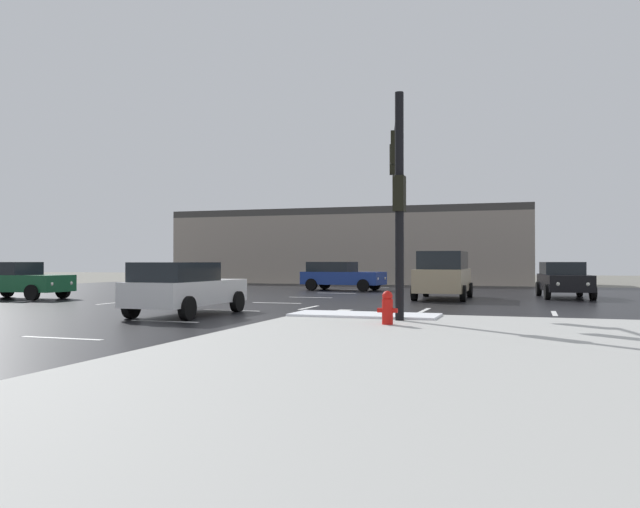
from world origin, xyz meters
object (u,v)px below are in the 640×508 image
Objects in this scene: fire_hydrant at (387,308)px; sedan_green at (16,279)px; sedan_white at (184,287)px; sedan_blue at (340,275)px; sedan_black at (564,279)px; suv_tan at (443,274)px; traffic_signal_mast at (398,175)px.

fire_hydrant is 19.26m from sedan_green.
sedan_white is at bearing -24.54° from sedan_green.
sedan_blue and sedan_green have the same top height.
sedan_blue and sedan_white have the same top height.
fire_hydrant is 0.17× the size of sedan_black.
suv_tan reaches higher than sedan_green.
sedan_black is 1.00× the size of sedan_blue.
sedan_green is 18.36m from suv_tan.
sedan_green is (-11.24, 5.28, 0.00)m from sedan_white.
fire_hydrant is at bearing -21.65° from sedan_green.
sedan_white is at bearing 162.97° from fire_hydrant.
traffic_signal_mast is at bearing -62.11° from sedan_blue.
sedan_green is (-17.59, 4.84, -3.14)m from traffic_signal_mast.
sedan_blue is at bearing -114.67° from sedan_black.
sedan_black and sedan_white have the same top height.
sedan_black is at bearing -33.03° from traffic_signal_mast.
suv_tan is at bearing -67.56° from sedan_black.
traffic_signal_mast reaches higher than sedan_white.
sedan_black is at bearing -38.78° from sedan_white.
suv_tan is at bearing 91.49° from fire_hydrant.
sedan_white is 0.94× the size of suv_tan.
sedan_green is at bearing 157.74° from fire_hydrant.
fire_hydrant is 16.24m from sedan_black.
traffic_signal_mast is at bearing -14.78° from sedan_green.
suv_tan is (-4.94, -2.66, 0.24)m from sedan_black.
sedan_blue is at bearing 44.41° from suv_tan.
traffic_signal_mast is at bearing -26.09° from sedan_black.
traffic_signal_mast is 1.23× the size of sedan_blue.
sedan_blue is at bearing 109.38° from fire_hydrant.
sedan_black is 23.91m from sedan_green.
suv_tan is at bearing 18.42° from sedan_green.
sedan_white is (-11.19, -13.55, 0.00)m from sedan_black.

